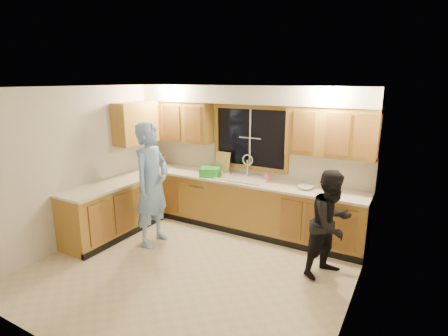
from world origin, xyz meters
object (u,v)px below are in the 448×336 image
object	(u,v)px
dishwasher	(201,199)
knife_block	(162,161)
soap_bottle	(268,176)
dish_crate	(210,172)
stove	(88,220)
sink	(242,182)
bowl	(306,188)
man	(152,185)
woman	(331,224)

from	to	relation	value
dishwasher	knife_block	xyz separation A→B (m)	(-0.97, 0.07, 0.62)
knife_block	soap_bottle	size ratio (longest dim) A/B	1.25
dish_crate	soap_bottle	distance (m)	1.04
dish_crate	stove	bearing A→B (deg)	-125.21
dishwasher	dish_crate	distance (m)	0.65
sink	bowl	bearing A→B (deg)	-2.30
dishwasher	stove	bearing A→B (deg)	-117.69
man	woman	xyz separation A→B (m)	(2.70, 0.42, -0.25)
stove	dish_crate	distance (m)	2.17
dishwasher	woman	world-z (taller)	woman
woman	dish_crate	size ratio (longest dim) A/B	4.46
sink	knife_block	distance (m)	1.82
bowl	man	bearing A→B (deg)	-151.42
sink	stove	distance (m)	2.60
sink	dish_crate	bearing A→B (deg)	-169.36
man	soap_bottle	size ratio (longest dim) A/B	11.21
soap_bottle	man	bearing A→B (deg)	-137.51
stove	woman	distance (m)	3.67
dishwasher	bowl	distance (m)	2.05
sink	knife_block	xyz separation A→B (m)	(-1.82, 0.05, 0.17)
man	dish_crate	xyz separation A→B (m)	(0.41, 1.09, 0.01)
man	bowl	world-z (taller)	man
soap_bottle	bowl	xyz separation A→B (m)	(0.70, -0.15, -0.06)
sink	dishwasher	xyz separation A→B (m)	(-0.85, -0.01, -0.45)
woman	soap_bottle	size ratio (longest dim) A/B	8.38
knife_block	dish_crate	size ratio (longest dim) A/B	0.67
stove	man	world-z (taller)	man
woman	bowl	distance (m)	0.96
man	dish_crate	bearing A→B (deg)	-24.34
dishwasher	soap_bottle	size ratio (longest dim) A/B	4.66
dish_crate	bowl	distance (m)	1.72
sink	knife_block	size ratio (longest dim) A/B	3.91
sink	bowl	xyz separation A→B (m)	(1.13, -0.05, 0.08)
dishwasher	stove	world-z (taller)	stove
man	stove	bearing A→B (deg)	123.87
dish_crate	soap_bottle	size ratio (longest dim) A/B	1.88
man	dish_crate	world-z (taller)	man
dish_crate	man	bearing A→B (deg)	-110.46
woman	dish_crate	distance (m)	2.41
stove	bowl	world-z (taller)	bowl
dishwasher	woman	size ratio (longest dim) A/B	0.56
knife_block	soap_bottle	distance (m)	2.24
soap_bottle	bowl	size ratio (longest dim) A/B	0.78
man	knife_block	size ratio (longest dim) A/B	8.96
dishwasher	soap_bottle	world-z (taller)	soap_bottle
soap_bottle	knife_block	bearing A→B (deg)	-178.76
man	knife_block	bearing A→B (deg)	29.18
sink	soap_bottle	bearing A→B (deg)	13.31
stove	soap_bottle	bearing A→B (deg)	40.86
bowl	knife_block	bearing A→B (deg)	178.10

